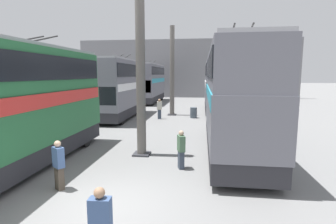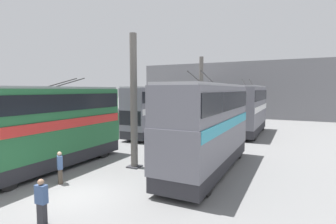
{
  "view_description": "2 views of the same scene",
  "coord_description": "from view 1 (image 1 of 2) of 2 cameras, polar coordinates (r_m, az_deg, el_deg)",
  "views": [
    {
      "loc": [
        -6.82,
        -2.81,
        3.77
      ],
      "look_at": [
        9.22,
        -0.69,
        1.46
      ],
      "focal_mm": 28.0,
      "sensor_mm": 36.0,
      "label": 1
    },
    {
      "loc": [
        -8.4,
        -8.88,
        4.79
      ],
      "look_at": [
        9.65,
        -0.01,
        3.07
      ],
      "focal_mm": 28.0,
      "sensor_mm": 36.0,
      "label": 2
    }
  ],
  "objects": [
    {
      "name": "person_by_right_row",
      "position": [
        9.43,
        -22.7,
        -10.4
      ],
      "size": [
        0.44,
        0.48,
        1.66
      ],
      "rotation": [
        0.0,
        0.0,
        5.67
      ],
      "color": "#473D33",
      "rests_on": "ground_plane"
    },
    {
      "name": "bus_left_far",
      "position": [
        27.4,
        10.76,
        6.31
      ],
      "size": [
        9.86,
        2.54,
        5.82
      ],
      "color": "black",
      "rests_on": "ground_plane"
    },
    {
      "name": "oil_drum",
      "position": [
        23.04,
        5.57,
        -0.15
      ],
      "size": [
        0.61,
        0.61,
        0.92
      ],
      "color": "#424C56",
      "rests_on": "ground_plane"
    },
    {
      "name": "bus_right_far",
      "position": [
        36.0,
        -3.96,
        6.81
      ],
      "size": [
        10.33,
        2.54,
        5.8
      ],
      "color": "black",
      "rests_on": "ground_plane"
    },
    {
      "name": "person_aisle_midway",
      "position": [
        22.35,
        -1.88,
        0.81
      ],
      "size": [
        0.31,
        0.45,
        1.73
      ],
      "rotation": [
        0.0,
        0.0,
        3.31
      ],
      "color": "#384251",
      "rests_on": "ground_plane"
    },
    {
      "name": "support_column_far",
      "position": [
        24.38,
        0.9,
        8.56
      ],
      "size": [
        0.77,
        0.77,
        8.14
      ],
      "color": "#605B56",
      "rests_on": "ground_plane"
    },
    {
      "name": "person_by_left_row",
      "position": [
        10.61,
        2.88,
        -8.0
      ],
      "size": [
        0.48,
        0.37,
        1.57
      ],
      "rotation": [
        0.0,
        0.0,
        1.92
      ],
      "color": "#384251",
      "rests_on": "ground_plane"
    },
    {
      "name": "ground_plane",
      "position": [
        8.29,
        -13.98,
        -19.19
      ],
      "size": [
        240.0,
        240.0,
        0.0
      ],
      "primitive_type": "plane",
      "color": "slate"
    },
    {
      "name": "bus_left_near",
      "position": [
        13.17,
        14.18,
        4.12
      ],
      "size": [
        10.27,
        2.54,
        5.73
      ],
      "color": "black",
      "rests_on": "ground_plane"
    },
    {
      "name": "depot_back_wall",
      "position": [
        43.74,
        3.88,
        9.41
      ],
      "size": [
        0.5,
        36.0,
        9.5
      ],
      "color": "slate",
      "rests_on": "ground_plane"
    },
    {
      "name": "support_column_near",
      "position": [
        12.09,
        -5.99,
        8.94
      ],
      "size": [
        0.77,
        0.77,
        8.14
      ],
      "color": "#605B56",
      "rests_on": "ground_plane"
    },
    {
      "name": "bus_right_mid",
      "position": [
        23.24,
        -10.44,
        5.8
      ],
      "size": [
        9.02,
        2.54,
        5.68
      ],
      "color": "black",
      "rests_on": "ground_plane"
    },
    {
      "name": "bus_right_near",
      "position": [
        11.86,
        -29.56,
        2.5
      ],
      "size": [
        9.85,
        2.54,
        5.59
      ],
      "color": "black",
      "rests_on": "ground_plane"
    }
  ]
}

